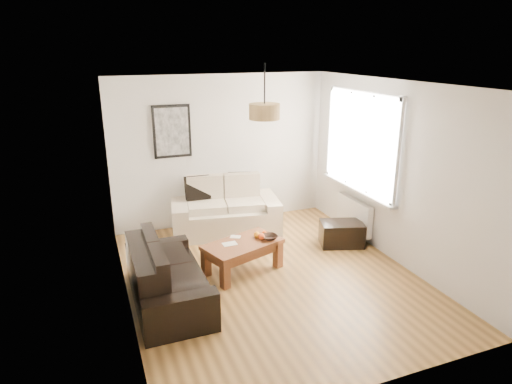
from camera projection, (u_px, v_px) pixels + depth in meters
name	position (u px, v px, depth m)	size (l,w,h in m)	color
floor	(272.00, 277.00, 6.14)	(4.50, 4.50, 0.00)	brown
ceiling	(274.00, 84.00, 5.33)	(3.80, 4.50, 0.00)	white
wall_back	(222.00, 151.00, 7.73)	(3.80, 0.04, 2.60)	silver
wall_front	(378.00, 262.00, 3.74)	(3.80, 0.04, 2.60)	silver
wall_left	(120.00, 205.00, 5.08)	(0.04, 4.50, 2.60)	silver
wall_right	(394.00, 173.00, 6.39)	(0.04, 4.50, 2.60)	silver
window_bay	(362.00, 142.00, 6.99)	(0.14, 1.90, 1.60)	white
radiator	(354.00, 215.00, 7.36)	(0.10, 0.90, 0.52)	white
poster	(172.00, 131.00, 7.29)	(0.62, 0.04, 0.87)	black
pendant_shade	(264.00, 112.00, 5.71)	(0.40, 0.40, 0.20)	tan
loveseat_cream	(225.00, 206.00, 7.54)	(1.79, 0.97, 0.89)	beige
sofa_leather	(168.00, 274.00, 5.46)	(1.72, 0.84, 0.74)	black
coffee_table	(243.00, 257.00, 6.24)	(1.07, 0.58, 0.44)	brown
ottoman	(342.00, 234.00, 7.08)	(0.66, 0.43, 0.38)	black
cushion_left	(197.00, 188.00, 7.50)	(0.41, 0.13, 0.41)	black
cushion_right	(240.00, 183.00, 7.76)	(0.40, 0.12, 0.40)	black
fruit_bowl	(270.00, 237.00, 6.28)	(0.22, 0.22, 0.05)	black
orange_a	(261.00, 236.00, 6.27)	(0.09, 0.09, 0.09)	#FF4E15
orange_b	(264.00, 233.00, 6.39)	(0.06, 0.06, 0.06)	#D65112
orange_c	(257.00, 235.00, 6.33)	(0.09, 0.09, 0.09)	#FF9C15
papers	(230.00, 244.00, 6.12)	(0.20, 0.14, 0.01)	white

